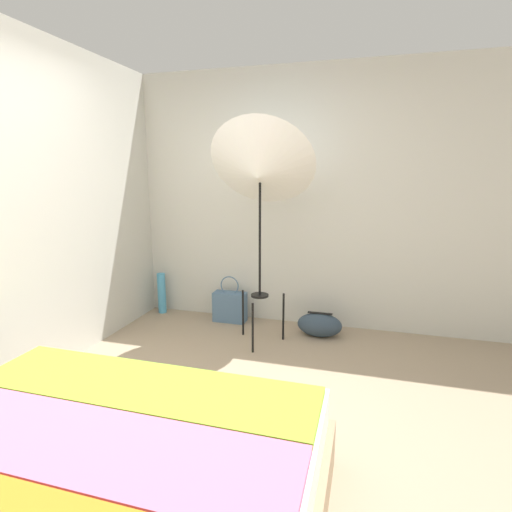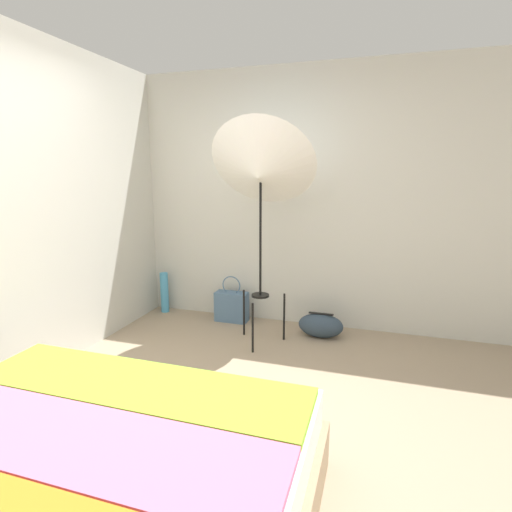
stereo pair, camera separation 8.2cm
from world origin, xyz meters
name	(u,v)px [view 1 (the left image)]	position (x,y,z in m)	size (l,w,h in m)	color
ground_plane	(192,449)	(0.00, 0.00, 0.00)	(14.00, 14.00, 0.00)	gray
wall_back	(277,200)	(0.00, 2.19, 1.30)	(8.00, 0.05, 2.60)	beige
wall_side_left	(75,206)	(-1.50, 1.00, 1.30)	(0.05, 8.00, 2.60)	beige
photo_umbrella	(260,171)	(-0.02, 1.56, 1.59)	(0.96, 0.77, 2.04)	black
tote_bag	(230,306)	(-0.47, 1.99, 0.17)	(0.35, 0.16, 0.50)	slate
duffel_bag	(320,325)	(0.51, 1.85, 0.12)	(0.43, 0.23, 0.24)	#2D3D4C
paper_roll	(162,293)	(-1.31, 2.04, 0.23)	(0.09, 0.09, 0.46)	#4CA3D1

